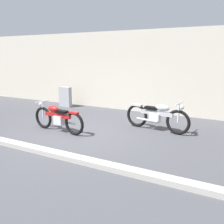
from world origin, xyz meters
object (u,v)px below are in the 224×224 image
stone_marker (65,97)px  motorcycle_silver (157,116)px  helmet (55,109)px  motorcycle_red (58,118)px

stone_marker → motorcycle_silver: (4.88, -1.61, 0.01)m
stone_marker → helmet: (0.34, -1.15, -0.34)m
helmet → motorcycle_silver: 4.58m
motorcycle_silver → motorcycle_red: motorcycle_silver is taller
helmet → motorcycle_red: bearing=-47.3°
stone_marker → helmet: size_ratio=3.80×
stone_marker → motorcycle_silver: size_ratio=0.42×
stone_marker → helmet: stone_marker is taller
helmet → motorcycle_red: (1.83, -1.98, 0.32)m
motorcycle_red → helmet: bearing=-42.3°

